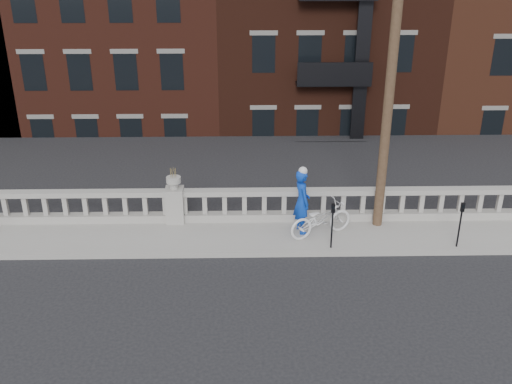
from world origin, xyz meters
TOP-DOWN VIEW (x-y plane):
  - ground at (0.00, 0.00)m, footprint 120.00×120.00m
  - sidewalk at (0.00, 3.00)m, footprint 32.00×2.20m
  - balustrade at (0.00, 3.95)m, footprint 28.00×0.34m
  - planter_pedestal at (0.00, 3.95)m, footprint 0.55×0.55m
  - lower_level at (0.56, 23.04)m, footprint 80.00×44.00m
  - utility_pole at (6.20, 3.60)m, footprint 1.60×0.28m
  - parking_meter_c at (4.57, 2.15)m, footprint 0.10×0.09m
  - parking_meter_d at (8.16, 2.15)m, footprint 0.10×0.09m
  - bicycle at (4.36, 2.93)m, footprint 2.11×1.47m
  - cyclist at (3.82, 3.19)m, footprint 0.62×0.80m

SIDE VIEW (x-z plane):
  - ground at x=0.00m, z-range 0.00..0.00m
  - sidewalk at x=0.00m, z-range 0.00..0.15m
  - balustrade at x=0.00m, z-range 0.13..1.16m
  - bicycle at x=4.36m, z-range 0.15..1.20m
  - planter_pedestal at x=0.00m, z-range -0.05..1.71m
  - parking_meter_c at x=4.57m, z-range 0.32..1.68m
  - parking_meter_d at x=8.16m, z-range 0.32..1.68m
  - cyclist at x=3.82m, z-range 0.15..2.10m
  - lower_level at x=0.56m, z-range -7.77..13.03m
  - utility_pole at x=6.20m, z-range 0.24..10.24m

